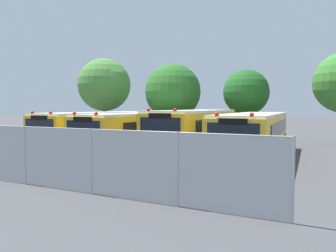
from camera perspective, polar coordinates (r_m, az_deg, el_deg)
ground_plane at (r=19.17m, az=0.47°, el=-4.79°), size 160.00×160.00×0.00m
school_bus_0 at (r=21.41m, az=-11.87°, el=-0.39°), size 2.70×10.46×2.54m
school_bus_1 at (r=19.69m, az=-4.31°, el=-0.68°), size 2.64×11.34×2.52m
school_bus_2 at (r=18.52m, az=5.00°, el=-0.68°), size 2.58×9.68×2.70m
school_bus_3 at (r=17.52m, az=15.34°, el=-1.28°), size 2.73×10.71×2.54m
tree_0 at (r=31.46m, az=-11.19°, el=7.35°), size 5.16×5.10×7.45m
tree_1 at (r=28.08m, az=0.98°, el=6.22°), size 4.92×4.92×6.56m
tree_2 at (r=25.96m, az=14.18°, el=5.83°), size 3.62×3.62×5.72m
chainlink_fence at (r=11.22m, az=-19.44°, el=-5.31°), size 14.80×0.07×2.08m
traffic_cone at (r=12.91m, az=-17.65°, el=-7.47°), size 0.51×0.51×0.67m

